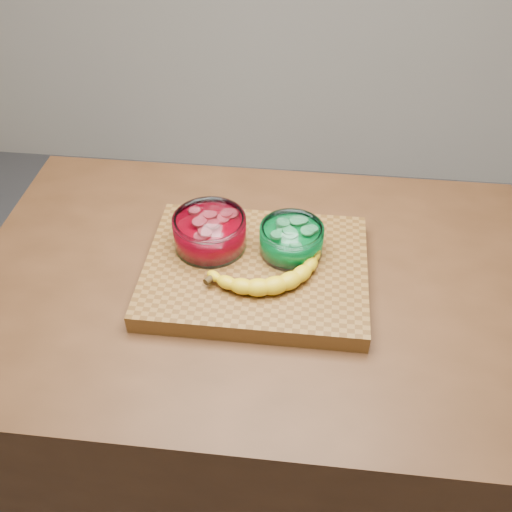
# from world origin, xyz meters

# --- Properties ---
(ground) EXTENTS (3.50, 3.50, 0.00)m
(ground) POSITION_xyz_m (0.00, 0.00, 0.00)
(ground) COLOR slate
(ground) RESTS_ON ground
(counter) EXTENTS (1.20, 0.80, 0.90)m
(counter) POSITION_xyz_m (0.00, 0.00, 0.45)
(counter) COLOR #4C2C16
(counter) RESTS_ON ground
(cutting_board) EXTENTS (0.45, 0.35, 0.04)m
(cutting_board) POSITION_xyz_m (0.00, 0.00, 0.92)
(cutting_board) COLOR brown
(cutting_board) RESTS_ON counter
(bowl_red) EXTENTS (0.15, 0.15, 0.07)m
(bowl_red) POSITION_xyz_m (-0.10, 0.05, 0.97)
(bowl_red) COLOR white
(bowl_red) RESTS_ON cutting_board
(bowl_green) EXTENTS (0.13, 0.13, 0.06)m
(bowl_green) POSITION_xyz_m (0.07, 0.05, 0.97)
(bowl_green) COLOR white
(bowl_green) RESTS_ON cutting_board
(banana) EXTENTS (0.25, 0.16, 0.04)m
(banana) POSITION_xyz_m (0.02, -0.03, 0.96)
(banana) COLOR gold
(banana) RESTS_ON cutting_board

